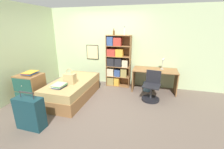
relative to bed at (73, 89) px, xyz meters
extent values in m
plane|color=#66564C|center=(0.60, -0.02, -0.26)|extent=(14.00, 14.00, 0.00)
cube|color=beige|center=(0.60, 1.53, 1.04)|extent=(10.00, 0.06, 2.60)
cube|color=black|center=(0.02, 1.48, 0.83)|extent=(0.45, 0.02, 0.51)
cube|color=beige|center=(0.02, 1.47, 0.83)|extent=(0.41, 0.01, 0.47)
cube|color=beige|center=(-1.51, -0.02, 1.04)|extent=(0.06, 10.00, 2.60)
cube|color=olive|center=(0.00, -0.02, -0.11)|extent=(0.95, 1.84, 0.31)
cube|color=tan|center=(0.00, -0.02, 0.16)|extent=(0.92, 1.81, 0.22)
cube|color=olive|center=(0.00, 0.88, 0.00)|extent=(0.95, 0.04, 0.53)
cube|color=tan|center=(0.06, -0.19, 0.40)|extent=(0.29, 0.20, 0.26)
torus|color=tan|center=(0.06, -0.19, 0.58)|extent=(0.17, 0.02, 0.17)
cube|color=#232328|center=(-0.06, -0.51, 0.27)|extent=(0.29, 0.30, 0.01)
cube|color=#334C84|center=(-0.06, -0.50, 0.29)|extent=(0.22, 0.36, 0.02)
cube|color=silver|center=(-0.07, -0.50, 0.31)|extent=(0.34, 0.38, 0.01)
cube|color=#427A4C|center=(-0.07, -0.51, 0.32)|extent=(0.34, 0.37, 0.02)
cube|color=beige|center=(-0.08, -0.50, 0.34)|extent=(0.30, 0.34, 0.01)
cube|color=#143842|center=(-0.14, -1.43, 0.07)|extent=(0.56, 0.27, 0.66)
cylinder|color=#2D2D33|center=(-0.29, -1.43, 0.46)|extent=(0.01, 0.01, 0.12)
cylinder|color=#2D2D33|center=(0.02, -1.43, 0.46)|extent=(0.01, 0.01, 0.12)
cube|color=#2D2D33|center=(-0.14, -1.43, 0.52)|extent=(0.33, 0.03, 0.02)
cube|color=olive|center=(-0.92, -0.54, 0.13)|extent=(0.60, 0.50, 0.79)
cube|color=#1E4C42|center=(-0.92, -0.80, -0.05)|extent=(0.56, 0.01, 0.35)
sphere|color=#B2A893|center=(-0.92, -0.81, -0.05)|extent=(0.02, 0.02, 0.02)
cube|color=#1E4C42|center=(-0.92, -0.80, 0.32)|extent=(0.56, 0.01, 0.35)
sphere|color=#B2A893|center=(-0.92, -0.81, 0.32)|extent=(0.02, 0.02, 0.02)
cube|color=gold|center=(-0.89, -0.51, 0.54)|extent=(0.34, 0.32, 0.01)
cube|color=#99894C|center=(-0.90, -0.51, 0.55)|extent=(0.26, 0.32, 0.01)
cube|color=#334C84|center=(-0.88, -0.53, 0.56)|extent=(0.31, 0.32, 0.02)
cube|color=#B2382D|center=(-0.91, -0.53, 0.58)|extent=(0.23, 0.31, 0.02)
cube|color=gold|center=(-0.88, -0.51, 0.59)|extent=(0.31, 0.38, 0.01)
cube|color=olive|center=(0.64, 1.30, 0.59)|extent=(0.02, 0.34, 1.71)
cube|color=olive|center=(1.42, 1.30, 0.59)|extent=(0.02, 0.34, 1.71)
cube|color=olive|center=(1.03, 1.47, 0.59)|extent=(0.80, 0.01, 1.71)
cube|color=olive|center=(1.03, 1.30, -0.25)|extent=(0.76, 0.34, 0.02)
cube|color=olive|center=(1.03, 1.30, 0.08)|extent=(0.76, 0.34, 0.02)
cube|color=olive|center=(1.03, 1.30, 0.42)|extent=(0.76, 0.34, 0.02)
cube|color=olive|center=(1.03, 1.30, 0.76)|extent=(0.76, 0.34, 0.02)
cube|color=olive|center=(1.03, 1.30, 1.11)|extent=(0.76, 0.34, 0.02)
cube|color=olive|center=(1.03, 1.30, 1.44)|extent=(0.76, 0.34, 0.02)
cube|color=#99894C|center=(0.77, 1.29, -0.11)|extent=(0.23, 0.26, 0.27)
cube|color=gold|center=(0.99, 1.29, -0.11)|extent=(0.16, 0.26, 0.26)
cube|color=beige|center=(0.77, 1.29, 0.21)|extent=(0.22, 0.26, 0.25)
cube|color=#334C84|center=(1.01, 1.29, 0.20)|extent=(0.19, 0.26, 0.22)
cube|color=#99894C|center=(1.23, 1.29, 0.23)|extent=(0.20, 0.26, 0.27)
cube|color=#232328|center=(0.77, 1.29, 0.57)|extent=(0.24, 0.26, 0.27)
cube|color=#232328|center=(1.03, 1.29, 0.56)|extent=(0.22, 0.26, 0.27)
cube|color=beige|center=(1.26, 1.29, 0.54)|extent=(0.19, 0.26, 0.23)
cube|color=#B2382D|center=(0.79, 1.29, 0.89)|extent=(0.27, 0.26, 0.23)
cube|color=gold|center=(1.06, 1.29, 0.89)|extent=(0.24, 0.26, 0.23)
cube|color=#334C84|center=(0.75, 1.29, 1.26)|extent=(0.20, 0.26, 0.28)
cube|color=#B2382D|center=(0.99, 1.29, 1.24)|extent=(0.25, 0.26, 0.26)
cylinder|color=brown|center=(0.84, 1.35, 1.52)|extent=(0.06, 0.06, 0.14)
cylinder|color=brown|center=(0.84, 1.35, 1.61)|extent=(0.03, 0.03, 0.04)
cylinder|color=#232328|center=(0.84, 1.35, 1.64)|extent=(0.03, 0.03, 0.02)
cylinder|color=#B7BCC1|center=(1.19, 1.33, 1.54)|extent=(0.07, 0.07, 0.18)
cylinder|color=#B7BCC1|center=(1.19, 1.33, 1.66)|extent=(0.03, 0.03, 0.06)
cylinder|color=#232328|center=(1.19, 1.33, 1.70)|extent=(0.03, 0.03, 0.02)
cube|color=olive|center=(2.22, 1.14, 0.43)|extent=(1.33, 0.66, 0.02)
cube|color=olive|center=(1.58, 1.14, 0.08)|extent=(0.03, 0.62, 0.68)
cube|color=olive|center=(2.87, 1.14, 0.08)|extent=(0.03, 0.62, 0.68)
cylinder|color=#ADA89E|center=(2.42, 1.24, 0.45)|extent=(0.11, 0.11, 0.02)
cylinder|color=#ADA89E|center=(2.42, 1.24, 0.60)|extent=(0.02, 0.02, 0.29)
cone|color=#ADA89E|center=(2.46, 1.24, 0.77)|extent=(0.14, 0.09, 0.14)
cylinder|color=black|center=(2.15, 0.44, -0.23)|extent=(0.49, 0.49, 0.06)
cylinder|color=#333338|center=(2.15, 0.44, -0.05)|extent=(0.05, 0.05, 0.42)
cube|color=black|center=(2.15, 0.44, 0.17)|extent=(0.51, 0.51, 0.03)
cube|color=black|center=(2.18, 0.64, 0.37)|extent=(0.40, 0.10, 0.36)
cylinder|color=slate|center=(2.02, 1.08, -0.12)|extent=(0.25, 0.25, 0.28)
camera|label=1|loc=(2.12, -3.49, 1.71)|focal=24.00mm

